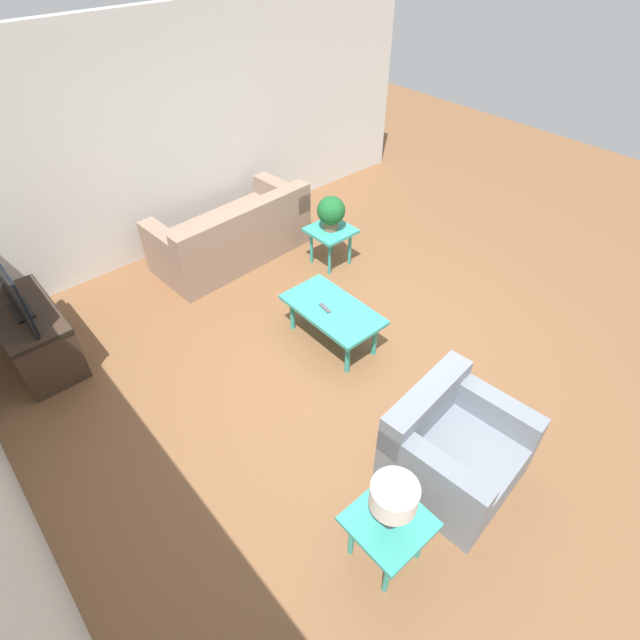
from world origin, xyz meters
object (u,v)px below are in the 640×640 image
(armchair, at_px, (452,449))
(coffee_table, at_px, (333,312))
(television, at_px, (8,287))
(sofa, at_px, (233,236))
(side_table_lamp, at_px, (388,526))
(table_lamp, at_px, (394,498))
(potted_plant, at_px, (331,212))
(tv_stand_chest, at_px, (34,335))
(side_table_plant, at_px, (331,235))

(armchair, relative_size, coffee_table, 0.98)
(television, bearing_deg, sofa, -84.12)
(sofa, bearing_deg, coffee_table, 83.15)
(side_table_lamp, xyz_separation_m, television, (3.58, 1.14, 0.50))
(coffee_table, xyz_separation_m, table_lamp, (-1.88, 1.21, 0.38))
(sofa, height_order, television, television)
(television, relative_size, potted_plant, 2.39)
(coffee_table, bearing_deg, armchair, 168.62)
(coffee_table, height_order, potted_plant, potted_plant)
(armchair, height_order, tv_stand_chest, armchair)
(coffee_table, xyz_separation_m, potted_plant, (1.06, -0.94, 0.33))
(tv_stand_chest, bearing_deg, potted_plant, -101.10)
(side_table_plant, distance_m, table_lamp, 3.66)
(coffee_table, relative_size, table_lamp, 2.54)
(armchair, bearing_deg, side_table_plant, 59.80)
(side_table_plant, xyz_separation_m, television, (0.64, 3.29, 0.50))
(sofa, distance_m, armchair, 3.74)
(coffee_table, relative_size, television, 1.04)
(sofa, height_order, table_lamp, table_lamp)
(side_table_plant, bearing_deg, tv_stand_chest, 78.90)
(coffee_table, relative_size, side_table_plant, 2.06)
(television, bearing_deg, potted_plant, -101.08)
(sofa, height_order, armchair, sofa)
(table_lamp, bearing_deg, side_table_lamp, -63.43)
(side_table_lamp, height_order, tv_stand_chest, tv_stand_chest)
(armchair, distance_m, side_table_lamp, 0.87)
(sofa, height_order, side_table_plant, sofa)
(side_table_plant, bearing_deg, table_lamp, 143.79)
(potted_plant, height_order, table_lamp, potted_plant)
(armchair, bearing_deg, coffee_table, 73.05)
(side_table_lamp, distance_m, potted_plant, 3.65)
(armchair, height_order, table_lamp, table_lamp)
(armchair, bearing_deg, sofa, 77.19)
(armchair, bearing_deg, table_lamp, -177.48)
(table_lamp, bearing_deg, sofa, -19.14)
(armchair, height_order, side_table_lamp, armchair)
(side_table_plant, bearing_deg, television, 78.92)
(sofa, xyz_separation_m, side_table_lamp, (-3.83, 1.33, 0.10))
(coffee_table, height_order, table_lamp, table_lamp)
(sofa, bearing_deg, tv_stand_chest, 2.50)
(side_table_lamp, distance_m, television, 3.79)
(table_lamp, bearing_deg, tv_stand_chest, 17.57)
(side_table_plant, relative_size, tv_stand_chest, 0.45)
(tv_stand_chest, xyz_separation_m, table_lamp, (-3.58, -1.13, 0.44))
(side_table_plant, height_order, television, television)
(tv_stand_chest, height_order, table_lamp, table_lamp)
(coffee_table, height_order, television, television)
(television, bearing_deg, armchair, -149.98)
(sofa, height_order, coffee_table, sofa)
(sofa, bearing_deg, armchair, 79.37)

